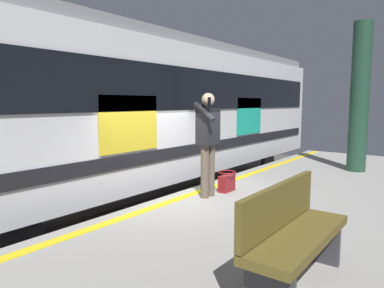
% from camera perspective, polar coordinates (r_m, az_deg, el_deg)
% --- Properties ---
extents(ground_plane, '(24.41, 24.41, 0.00)m').
position_cam_1_polar(ground_plane, '(6.79, -2.32, -16.35)').
color(ground_plane, '#4C4742').
extents(platform, '(14.12, 3.66, 1.04)m').
position_cam_1_polar(platform, '(5.70, 12.58, -15.51)').
color(platform, gray).
rests_on(platform, ground).
extents(safety_line, '(13.83, 0.16, 0.01)m').
position_cam_1_polar(safety_line, '(6.27, -0.23, -8.19)').
color(safety_line, yellow).
rests_on(safety_line, platform).
extents(track_rail_near, '(18.35, 0.08, 0.16)m').
position_cam_1_polar(track_rail_near, '(7.68, -10.75, -13.03)').
color(track_rail_near, slate).
rests_on(track_rail_near, ground).
extents(track_rail_far, '(18.35, 0.08, 0.16)m').
position_cam_1_polar(track_rail_far, '(8.75, -17.20, -10.74)').
color(track_rail_far, slate).
rests_on(track_rail_far, ground).
extents(train_carriage, '(12.92, 2.88, 4.00)m').
position_cam_1_polar(train_carriage, '(8.99, -5.75, 5.92)').
color(train_carriage, silver).
rests_on(train_carriage, ground).
extents(passenger, '(0.57, 0.55, 1.78)m').
position_cam_1_polar(passenger, '(5.98, 2.55, 1.32)').
color(passenger, brown).
rests_on(passenger, platform).
extents(handbag, '(0.36, 0.33, 0.37)m').
position_cam_1_polar(handbag, '(6.49, 5.66, -6.16)').
color(handbag, maroon).
rests_on(handbag, platform).
extents(station_column, '(0.43, 0.43, 3.47)m').
position_cam_1_polar(station_column, '(9.14, 25.55, 6.79)').
color(station_column, '#1E3F2D').
rests_on(station_column, platform).
extents(bench, '(1.50, 0.44, 0.90)m').
position_cam_1_polar(bench, '(3.32, 15.97, -13.46)').
color(bench, brown).
rests_on(bench, platform).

